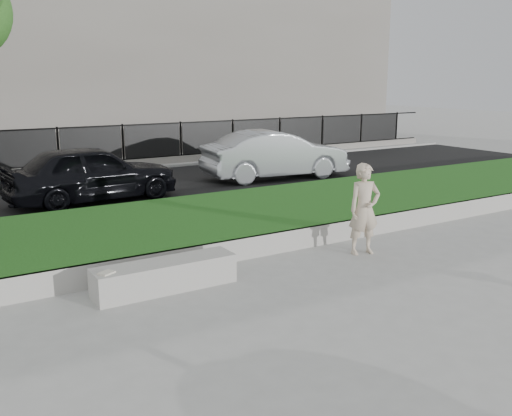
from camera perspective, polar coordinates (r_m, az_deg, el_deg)
ground at (r=9.40m, az=1.86°, el=-6.86°), size 90.00×90.00×0.00m
grass_bank at (r=11.85m, az=-6.18°, el=-1.74°), size 34.00×4.00×0.40m
grass_kerb at (r=10.18m, az=-1.37°, el=-4.12°), size 34.00×0.08×0.40m
street at (r=16.90m, az=-14.28°, el=1.72°), size 34.00×7.00×0.04m
far_pavement at (r=21.18m, az=-18.01°, el=3.79°), size 34.00×3.00×0.12m
iron_fence at (r=20.15m, az=-17.41°, el=4.78°), size 32.00×0.30×1.50m
building_facade at (r=27.86m, az=-22.39°, el=15.71°), size 34.00×10.00×10.00m
stone_bench at (r=8.89m, az=-9.07°, el=-6.67°), size 2.21×0.55×0.45m
man at (r=10.57m, az=10.77°, el=-0.11°), size 0.69×0.53×1.68m
book at (r=8.44m, az=-14.72°, el=-6.29°), size 0.27×0.24×0.02m
car_dark at (r=15.31m, az=-16.13°, el=3.38°), size 4.50×2.14×1.49m
car_silver at (r=18.16m, az=1.96°, el=5.36°), size 4.77×2.13×1.52m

